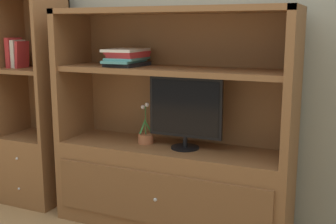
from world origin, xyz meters
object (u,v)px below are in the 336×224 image
(tv_monitor, at_px, (185,111))
(potted_plant, at_px, (146,136))
(media_console, at_px, (171,161))
(bookshelf_tall, at_px, (36,133))
(magazine_stack, at_px, (127,57))
(upright_book_row, at_px, (17,54))

(tv_monitor, relative_size, potted_plant, 1.74)
(media_console, height_order, potted_plant, media_console)
(potted_plant, height_order, bookshelf_tall, bookshelf_tall)
(potted_plant, relative_size, magazine_stack, 0.84)
(media_console, height_order, magazine_stack, media_console)
(magazine_stack, distance_m, bookshelf_tall, 1.07)
(upright_book_row, bearing_deg, bookshelf_tall, 5.11)
(media_console, bearing_deg, magazine_stack, -178.17)
(magazine_stack, bearing_deg, bookshelf_tall, 179.02)
(media_console, relative_size, potted_plant, 5.57)
(potted_plant, height_order, upright_book_row, upright_book_row)
(upright_book_row, bearing_deg, tv_monitor, -0.39)
(media_console, xyz_separation_m, potted_plant, (-0.20, -0.00, 0.16))
(tv_monitor, xyz_separation_m, potted_plant, (-0.30, 0.01, -0.21))
(potted_plant, distance_m, magazine_stack, 0.57)
(potted_plant, relative_size, upright_book_row, 1.25)
(tv_monitor, xyz_separation_m, bookshelf_tall, (-1.30, 0.02, -0.29))
(bookshelf_tall, bearing_deg, magazine_stack, -0.98)
(media_console, bearing_deg, upright_book_row, -179.69)
(tv_monitor, distance_m, upright_book_row, 1.47)
(media_console, distance_m, bookshelf_tall, 1.19)
(potted_plant, xyz_separation_m, magazine_stack, (-0.14, -0.01, 0.55))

